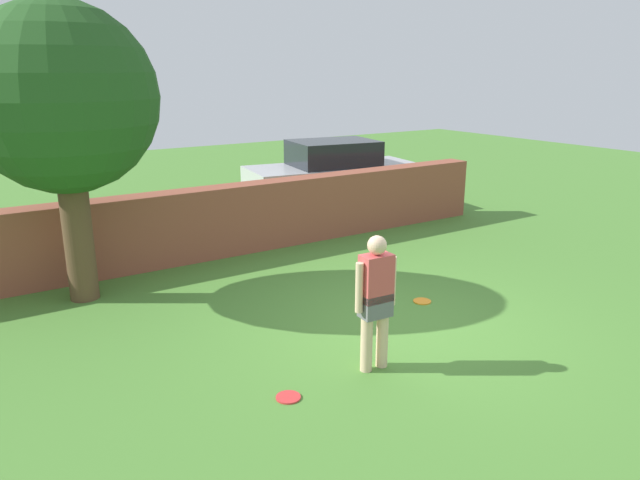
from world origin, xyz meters
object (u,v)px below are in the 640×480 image
car (333,176)px  frisbee_red (288,397)px  tree (62,101)px  frisbee_orange (422,301)px  person (376,297)px

car → frisbee_red: car is taller
frisbee_red → tree: bearing=105.7°
tree → car: tree is taller
car → frisbee_red: bearing=-118.9°
tree → frisbee_orange: (4.24, -2.93, -2.95)m
tree → frisbee_orange: tree is taller
car → frisbee_orange: size_ratio=16.31×
tree → car: size_ratio=0.98×
frisbee_red → frisbee_orange: same height
person → frisbee_orange: bearing=36.3°
tree → frisbee_red: bearing=-74.3°
person → frisbee_red: bearing=-175.4°
person → car: (4.17, 7.00, -0.04)m
person → frisbee_red: 1.48m
car → tree: bearing=-148.1°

